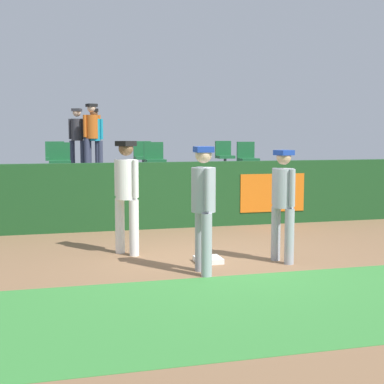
{
  "coord_description": "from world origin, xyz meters",
  "views": [
    {
      "loc": [
        -2.53,
        -8.08,
        1.98
      ],
      "look_at": [
        -0.15,
        1.0,
        1.0
      ],
      "focal_mm": 51.66,
      "sensor_mm": 36.0,
      "label": 1
    }
  ],
  "objects_px": {
    "player_runner_visitor": "(203,201)",
    "seat_front_left": "(60,159)",
    "seat_back_left": "(55,156)",
    "player_fielder_home": "(126,189)",
    "seat_front_right": "(247,157)",
    "spectator_capped": "(94,135)",
    "spectator_casual": "(77,135)",
    "first_base": "(208,260)",
    "player_coach_visitor": "(283,198)",
    "seat_front_center": "(155,158)",
    "seat_back_right": "(224,154)",
    "spectator_hooded": "(92,133)",
    "seat_back_center": "(143,155)"
  },
  "relations": [
    {
      "from": "seat_front_center",
      "to": "spectator_casual",
      "type": "bearing_deg",
      "value": 120.14
    },
    {
      "from": "player_coach_visitor",
      "to": "seat_front_center",
      "type": "relative_size",
      "value": 2.07
    },
    {
      "from": "player_runner_visitor",
      "to": "spectator_capped",
      "type": "relative_size",
      "value": 1.05
    },
    {
      "from": "seat_front_left",
      "to": "seat_front_right",
      "type": "bearing_deg",
      "value": -0.0
    },
    {
      "from": "seat_front_right",
      "to": "seat_front_center",
      "type": "distance_m",
      "value": 2.32
    },
    {
      "from": "seat_back_left",
      "to": "spectator_casual",
      "type": "distance_m",
      "value": 1.3
    },
    {
      "from": "spectator_casual",
      "to": "seat_front_right",
      "type": "bearing_deg",
      "value": 167.26
    },
    {
      "from": "spectator_casual",
      "to": "seat_back_center",
      "type": "bearing_deg",
      "value": 171.33
    },
    {
      "from": "player_fielder_home",
      "to": "player_runner_visitor",
      "type": "relative_size",
      "value": 1.03
    },
    {
      "from": "player_fielder_home",
      "to": "player_coach_visitor",
      "type": "bearing_deg",
      "value": 26.5
    },
    {
      "from": "seat_front_left",
      "to": "spectator_hooded",
      "type": "bearing_deg",
      "value": 69.48
    },
    {
      "from": "spectator_casual",
      "to": "spectator_capped",
      "type": "bearing_deg",
      "value": 169.9
    },
    {
      "from": "seat_back_right",
      "to": "seat_front_center",
      "type": "relative_size",
      "value": 1.0
    },
    {
      "from": "seat_back_left",
      "to": "spectator_casual",
      "type": "bearing_deg",
      "value": 58.29
    },
    {
      "from": "seat_back_right",
      "to": "spectator_casual",
      "type": "bearing_deg",
      "value": 165.63
    },
    {
      "from": "seat_front_center",
      "to": "seat_back_right",
      "type": "bearing_deg",
      "value": 37.87
    },
    {
      "from": "seat_back_right",
      "to": "seat_back_left",
      "type": "relative_size",
      "value": 1.0
    },
    {
      "from": "first_base",
      "to": "spectator_casual",
      "type": "relative_size",
      "value": 0.23
    },
    {
      "from": "player_runner_visitor",
      "to": "seat_front_left",
      "type": "height_order",
      "value": "player_runner_visitor"
    },
    {
      "from": "seat_front_left",
      "to": "spectator_capped",
      "type": "distance_m",
      "value": 2.76
    },
    {
      "from": "spectator_capped",
      "to": "first_base",
      "type": "bearing_deg",
      "value": 108.62
    },
    {
      "from": "player_fielder_home",
      "to": "seat_front_right",
      "type": "height_order",
      "value": "player_fielder_home"
    },
    {
      "from": "first_base",
      "to": "player_runner_visitor",
      "type": "relative_size",
      "value": 0.22
    },
    {
      "from": "player_runner_visitor",
      "to": "spectator_capped",
      "type": "bearing_deg",
      "value": -174.38
    },
    {
      "from": "seat_back_left",
      "to": "seat_front_center",
      "type": "xyz_separation_m",
      "value": [
        2.26,
        -1.8,
        -0.0
      ]
    },
    {
      "from": "seat_back_right",
      "to": "seat_back_left",
      "type": "distance_m",
      "value": 4.57
    },
    {
      "from": "seat_back_left",
      "to": "spectator_hooded",
      "type": "bearing_deg",
      "value": 34.03
    },
    {
      "from": "player_runner_visitor",
      "to": "seat_back_left",
      "type": "distance_m",
      "value": 7.46
    },
    {
      "from": "seat_back_center",
      "to": "spectator_capped",
      "type": "xyz_separation_m",
      "value": [
        -1.22,
        0.73,
        0.52
      ]
    },
    {
      "from": "seat_back_right",
      "to": "player_coach_visitor",
      "type": "bearing_deg",
      "value": -100.51
    },
    {
      "from": "seat_front_right",
      "to": "spectator_capped",
      "type": "height_order",
      "value": "spectator_capped"
    },
    {
      "from": "seat_front_right",
      "to": "spectator_hooded",
      "type": "relative_size",
      "value": 0.46
    },
    {
      "from": "player_runner_visitor",
      "to": "player_coach_visitor",
      "type": "relative_size",
      "value": 1.04
    },
    {
      "from": "first_base",
      "to": "seat_back_center",
      "type": "distance_m",
      "value": 6.69
    },
    {
      "from": "seat_back_center",
      "to": "spectator_casual",
      "type": "distance_m",
      "value": 2.01
    },
    {
      "from": "first_base",
      "to": "seat_back_right",
      "type": "xyz_separation_m",
      "value": [
        2.38,
        6.55,
        1.39
      ]
    },
    {
      "from": "seat_front_center",
      "to": "spectator_hooded",
      "type": "xyz_separation_m",
      "value": [
        -1.25,
        2.48,
        0.6
      ]
    },
    {
      "from": "first_base",
      "to": "seat_back_center",
      "type": "relative_size",
      "value": 0.48
    },
    {
      "from": "seat_front_left",
      "to": "seat_back_left",
      "type": "distance_m",
      "value": 1.8
    },
    {
      "from": "first_base",
      "to": "seat_front_right",
      "type": "bearing_deg",
      "value": 63.28
    },
    {
      "from": "first_base",
      "to": "seat_front_left",
      "type": "relative_size",
      "value": 0.48
    },
    {
      "from": "player_coach_visitor",
      "to": "seat_back_center",
      "type": "xyz_separation_m",
      "value": [
        -1.02,
        6.82,
        0.42
      ]
    },
    {
      "from": "seat_front_center",
      "to": "spectator_capped",
      "type": "xyz_separation_m",
      "value": [
        -1.19,
        2.53,
        0.52
      ]
    },
    {
      "from": "first_base",
      "to": "seat_back_center",
      "type": "xyz_separation_m",
      "value": [
        0.1,
        6.55,
        1.39
      ]
    },
    {
      "from": "seat_front_left",
      "to": "seat_back_right",
      "type": "xyz_separation_m",
      "value": [
        4.49,
        1.8,
        -0.0
      ]
    },
    {
      "from": "seat_back_center",
      "to": "seat_front_right",
      "type": "xyz_separation_m",
      "value": [
        2.29,
        -1.8,
        -0.0
      ]
    },
    {
      "from": "seat_back_right",
      "to": "seat_front_center",
      "type": "bearing_deg",
      "value": -142.13
    },
    {
      "from": "spectator_casual",
      "to": "player_runner_visitor",
      "type": "bearing_deg",
      "value": 121.67
    },
    {
      "from": "player_runner_visitor",
      "to": "seat_back_right",
      "type": "distance_m",
      "value": 7.67
    },
    {
      "from": "first_base",
      "to": "seat_front_right",
      "type": "height_order",
      "value": "seat_front_right"
    }
  ]
}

